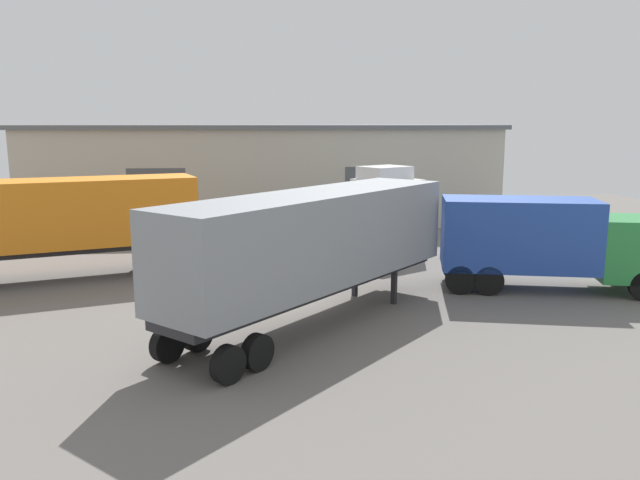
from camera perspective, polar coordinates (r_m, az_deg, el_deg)
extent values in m
plane|color=slate|center=(21.89, -4.17, -5.37)|extent=(60.00, 60.00, 0.00)
cube|color=#B7B2A3|center=(39.91, -5.04, 6.00)|extent=(27.50, 9.48, 5.67)
cube|color=#565B60|center=(39.78, -5.11, 10.25)|extent=(28.00, 9.98, 0.25)
cube|color=#4C5156|center=(35.75, -14.66, 3.49)|extent=(3.20, 0.08, 3.60)
cube|color=#4C5156|center=(35.94, 4.81, 3.84)|extent=(3.20, 0.08, 3.60)
cube|color=silver|center=(29.07, 6.14, 2.65)|extent=(3.38, 3.35, 2.95)
cube|color=silver|center=(29.03, 5.94, 6.13)|extent=(2.67, 2.52, 0.60)
cube|color=black|center=(28.16, 7.79, 3.57)|extent=(1.84, 1.15, 1.06)
cube|color=#232326|center=(31.52, 2.38, 0.82)|extent=(3.57, 4.12, 0.24)
cylinder|color=#B2B2B7|center=(31.73, 4.46, 0.56)|extent=(1.05, 1.23, 0.56)
cylinder|color=black|center=(29.65, 8.44, -0.14)|extent=(0.82, 1.08, 1.09)
cylinder|color=black|center=(28.15, 5.28, -0.65)|extent=(0.82, 1.08, 1.09)
cylinder|color=black|center=(32.53, 3.43, 0.91)|extent=(0.82, 1.08, 1.09)
cylinder|color=black|center=(31.17, 0.34, 0.50)|extent=(0.82, 1.08, 1.09)
cylinder|color=black|center=(33.21, 2.43, 1.12)|extent=(0.82, 1.08, 1.09)
cylinder|color=black|center=(31.89, -0.63, 0.73)|extent=(0.82, 1.08, 1.09)
cube|color=gray|center=(18.51, -0.48, 0.25)|extent=(9.39, 9.77, 2.67)
cube|color=#232326|center=(18.83, -0.48, -4.11)|extent=(8.85, 9.25, 0.24)
cube|color=#232326|center=(22.06, 3.20, -3.73)|extent=(0.23, 0.23, 1.11)
cube|color=#232326|center=(21.24, 6.78, -4.36)|extent=(0.23, 0.23, 1.11)
cylinder|color=black|center=(17.18, -11.18, -8.44)|extent=(0.86, 0.88, 0.93)
cylinder|color=black|center=(15.68, -5.75, -10.17)|extent=(0.86, 0.88, 0.93)
cylinder|color=black|center=(16.58, -13.79, -9.26)|extent=(0.86, 0.88, 0.93)
cylinder|color=black|center=(15.02, -8.40, -11.19)|extent=(0.86, 0.88, 0.93)
cube|color=orange|center=(26.00, -22.77, 2.30)|extent=(10.56, 5.53, 2.56)
cube|color=#232326|center=(26.22, -22.55, -0.72)|extent=(10.33, 4.82, 0.24)
cube|color=#232326|center=(27.33, -16.32, -1.35)|extent=(0.20, 0.20, 1.11)
cube|color=#232326|center=(25.78, -15.85, -2.03)|extent=(0.20, 0.20, 1.11)
cube|color=#28843D|center=(24.82, 25.98, -0.66)|extent=(2.41, 2.78, 2.20)
cube|color=#2347A3|center=(23.84, 17.68, 0.55)|extent=(5.84, 3.60, 2.56)
cylinder|color=black|center=(26.15, 26.02, -2.60)|extent=(1.09, 0.54, 1.05)
cylinder|color=black|center=(24.99, 14.56, -2.43)|extent=(1.09, 0.54, 1.05)
cylinder|color=black|center=(22.96, 15.17, -3.60)|extent=(1.09, 0.54, 1.05)
cylinder|color=black|center=(24.88, 12.28, -2.38)|extent=(1.09, 0.54, 1.05)
cylinder|color=black|center=(22.85, 12.68, -3.55)|extent=(1.09, 0.54, 1.05)
cone|color=#423D38|center=(30.82, 18.22, -0.21)|extent=(3.03, 3.03, 1.03)
cylinder|color=black|center=(25.69, 4.02, -1.95)|extent=(0.58, 0.58, 0.88)
cube|color=black|center=(25.35, -3.93, -3.10)|extent=(0.40, 0.40, 0.04)
cone|color=orange|center=(25.29, -3.94, -2.53)|extent=(0.36, 0.36, 0.55)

